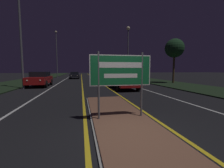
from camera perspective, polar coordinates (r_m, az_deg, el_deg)
The scene contains 19 objects.
ground_plane at distance 4.18m, azimuth 8.67°, elevation -19.67°, with size 160.00×160.00×0.00m, color black.
median_island at distance 5.44m, azimuth 3.28°, elevation -13.09°, with size 2.09×8.16×0.10m.
verge_left at distance 24.98m, azimuth -30.71°, elevation 0.77°, with size 5.00×100.00×0.08m.
verge_right at distance 25.98m, azimuth 13.02°, elevation 1.56°, with size 5.00×100.00×0.08m.
centre_line_yellow_left at distance 28.60m, azimuth -11.45°, elevation 1.87°, with size 0.12×70.00×0.01m.
centre_line_yellow_right at distance 28.71m, azimuth -6.52°, elevation 1.96°, with size 0.12×70.00×0.01m.
lane_line_white_left at distance 28.74m, azimuth -17.37°, elevation 1.75°, with size 0.12×70.00×0.01m.
lane_line_white_right at distance 29.13m, azimuth -0.69°, elevation 2.05°, with size 0.12×70.00×0.01m.
edge_line_white_left at distance 29.19m, azimuth -23.24°, elevation 1.61°, with size 0.10×70.00×0.01m.
edge_line_white_right at distance 29.85m, azimuth 4.97°, elevation 2.11°, with size 0.10×70.00×0.01m.
highway_sign at distance 5.15m, azimuth 3.40°, elevation 4.30°, with size 2.14×0.07×2.27m.
streetlight_left_near at distance 16.50m, azimuth -31.79°, elevation 21.56°, with size 0.62×0.62×9.43m.
streetlight_left_far at distance 34.91m, azimuth -20.36°, elevation 11.95°, with size 0.44×0.44×9.94m.
streetlight_right_near at distance 25.91m, azimuth 6.15°, elevation 15.17°, with size 0.60×0.60×8.85m.
car_receding_0 at distance 13.82m, azimuth 4.51°, elevation 1.26°, with size 1.96×4.78×1.39m.
car_receding_1 at distance 24.66m, azimuth -3.13°, elevation 3.14°, with size 1.92×4.53×1.41m.
car_approaching_0 at distance 17.52m, azimuth -25.74°, elevation 1.85°, with size 1.94×4.34×1.55m.
car_approaching_1 at distance 30.42m, azimuth -14.02°, elevation 3.37°, with size 1.85×4.43×1.32m.
roadside_palm_right at distance 20.59m, azimuth 22.70°, elevation 12.37°, with size 2.32×2.32×5.50m.
Camera 1 is at (-1.34, -3.54, 1.78)m, focal length 24.00 mm.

